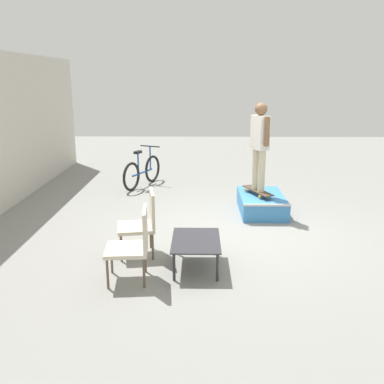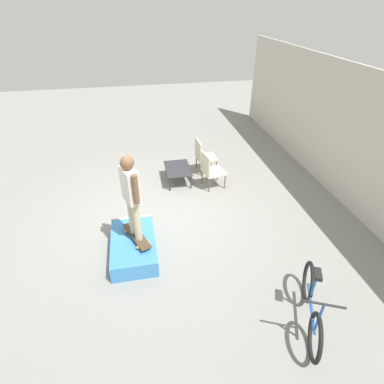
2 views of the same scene
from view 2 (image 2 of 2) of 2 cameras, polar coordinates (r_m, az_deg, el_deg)
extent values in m
plane|color=gray|center=(6.87, -6.59, -4.32)|extent=(24.00, 24.00, 0.00)
cube|color=beige|center=(7.67, 27.96, 9.00)|extent=(12.00, 0.06, 3.00)
cube|color=#3D84C6|center=(5.90, -11.03, -10.15)|extent=(1.37, 0.83, 0.33)
cylinder|color=#B7B7BC|center=(6.32, -11.38, -4.83)|extent=(0.05, 0.83, 0.05)
cube|color=#473828|center=(5.74, -10.48, -8.13)|extent=(0.88, 0.52, 0.02)
cylinder|color=gold|center=(5.60, -8.20, -9.55)|extent=(0.06, 0.05, 0.05)
cylinder|color=gold|center=(5.54, -10.35, -10.39)|extent=(0.06, 0.05, 0.05)
cylinder|color=gold|center=(5.98, -10.53, -6.56)|extent=(0.06, 0.05, 0.05)
cylinder|color=gold|center=(5.93, -12.55, -7.31)|extent=(0.06, 0.05, 0.05)
cylinder|color=#C6B793|center=(5.57, -11.36, -4.39)|extent=(0.13, 0.13, 0.78)
cylinder|color=#C6B793|center=(5.40, -10.42, -5.59)|extent=(0.13, 0.13, 0.78)
cube|color=silver|center=(5.09, -11.72, 1.25)|extent=(0.43, 0.33, 0.62)
cylinder|color=brown|center=(5.26, -12.82, 2.83)|extent=(0.09, 0.09, 0.53)
cylinder|color=brown|center=(4.87, -10.66, 0.47)|extent=(0.09, 0.09, 0.53)
sphere|color=brown|center=(4.88, -12.28, 5.48)|extent=(0.23, 0.23, 0.23)
cube|color=#2D2D33|center=(7.87, -2.73, 4.51)|extent=(0.95, 0.65, 0.02)
cylinder|color=#2D2D33|center=(8.31, -5.01, 4.52)|extent=(0.04, 0.04, 0.38)
cylinder|color=#2D2D33|center=(7.58, -4.25, 1.50)|extent=(0.04, 0.04, 0.38)
cylinder|color=#2D2D33|center=(8.37, -1.28, 4.88)|extent=(0.04, 0.04, 0.38)
cylinder|color=#2D2D33|center=(7.65, -0.19, 1.92)|extent=(0.04, 0.04, 0.38)
cylinder|color=brown|center=(8.35, 4.63, 4.74)|extent=(0.03, 0.03, 0.39)
cylinder|color=brown|center=(8.71, 3.64, 6.07)|extent=(0.03, 0.03, 0.39)
cylinder|color=brown|center=(8.22, 1.73, 4.35)|extent=(0.03, 0.03, 0.39)
cylinder|color=brown|center=(8.59, 0.85, 5.72)|extent=(0.03, 0.03, 0.39)
cube|color=beige|center=(8.36, 2.75, 6.57)|extent=(0.56, 0.56, 0.05)
cube|color=beige|center=(8.17, 1.19, 8.11)|extent=(0.52, 0.08, 0.50)
cylinder|color=brown|center=(7.69, 6.28, 1.96)|extent=(0.03, 0.03, 0.39)
cylinder|color=brown|center=(8.03, 4.88, 3.48)|extent=(0.03, 0.03, 0.39)
cylinder|color=brown|center=(7.52, 3.28, 1.34)|extent=(0.03, 0.03, 0.39)
cylinder|color=brown|center=(7.86, 1.98, 2.92)|extent=(0.03, 0.03, 0.39)
cube|color=beige|center=(7.66, 4.17, 3.86)|extent=(0.60, 0.60, 0.05)
cube|color=beige|center=(7.44, 2.57, 5.40)|extent=(0.52, 0.13, 0.50)
torus|color=black|center=(4.76, 22.38, -24.21)|extent=(0.63, 0.32, 0.66)
torus|color=black|center=(5.34, 21.24, -15.63)|extent=(0.63, 0.32, 0.66)
cylinder|color=#2856A3|center=(5.03, 21.76, -19.67)|extent=(0.81, 0.39, 0.04)
cylinder|color=#2856A3|center=(4.96, 22.15, -16.39)|extent=(0.04, 0.04, 0.48)
cube|color=black|center=(4.77, 22.85, -14.24)|extent=(0.24, 0.18, 0.06)
cylinder|color=#2856A3|center=(4.59, 23.05, -21.22)|extent=(0.04, 0.04, 0.57)
cylinder|color=black|center=(4.37, 23.90, -18.98)|extent=(0.24, 0.49, 0.03)
camera|label=1|loc=(12.36, -7.38, 25.25)|focal=40.00mm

